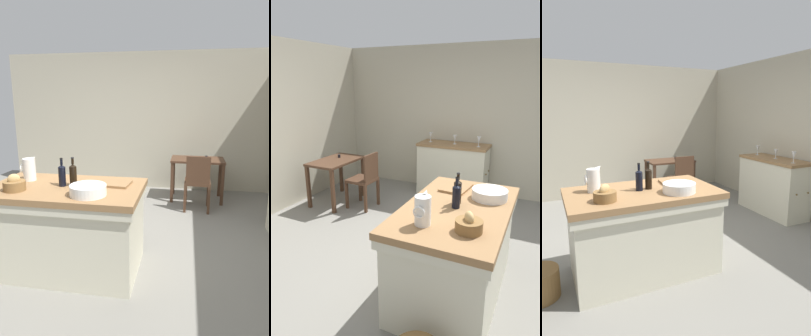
{
  "view_description": "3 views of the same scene",
  "coord_description": "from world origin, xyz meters",
  "views": [
    {
      "loc": [
        0.88,
        -3.15,
        1.74
      ],
      "look_at": [
        0.29,
        0.25,
        0.93
      ],
      "focal_mm": 31.49,
      "sensor_mm": 36.0,
      "label": 1
    },
    {
      "loc": [
        -2.75,
        -1.17,
        1.98
      ],
      "look_at": [
        0.31,
        0.3,
        1.0
      ],
      "focal_mm": 32.31,
      "sensor_mm": 36.0,
      "label": 2
    },
    {
      "loc": [
        -1.17,
        -3.24,
        1.7
      ],
      "look_at": [
        0.4,
        0.15,
        0.95
      ],
      "focal_mm": 30.78,
      "sensor_mm": 36.0,
      "label": 3
    }
  ],
  "objects": [
    {
      "name": "ground_plane",
      "position": [
        0.0,
        0.0,
        0.0
      ],
      "size": [
        6.76,
        6.76,
        0.0
      ],
      "primitive_type": "plane",
      "color": "slate"
    },
    {
      "name": "wine_glass_middle",
      "position": [
        2.27,
        0.74,
        1.04
      ],
      "size": [
        0.07,
        0.07,
        0.17
      ],
      "color": "white",
      "rests_on": "side_cabinet"
    },
    {
      "name": "wash_bowl",
      "position": [
        0.03,
        -0.72,
        0.94
      ],
      "size": [
        0.33,
        0.33,
        0.1
      ],
      "primitive_type": "cylinder",
      "color": "white",
      "rests_on": "island_table"
    },
    {
      "name": "bread_basket",
      "position": [
        -0.71,
        -0.71,
        0.95
      ],
      "size": [
        0.21,
        0.21,
        0.16
      ],
      "color": "brown",
      "rests_on": "island_table"
    },
    {
      "name": "wine_bottle_amber",
      "position": [
        -0.31,
        -0.49,
        1.01
      ],
      "size": [
        0.07,
        0.07,
        0.29
      ],
      "color": "black",
      "rests_on": "island_table"
    },
    {
      "name": "wine_glass_left",
      "position": [
        2.26,
        0.29,
        1.03
      ],
      "size": [
        0.07,
        0.07,
        0.16
      ],
      "color": "white",
      "rests_on": "side_cabinet"
    },
    {
      "name": "island_table",
      "position": [
        -0.28,
        -0.5,
        0.48
      ],
      "size": [
        1.53,
        0.91,
        0.89
      ],
      "color": "olive",
      "rests_on": "ground"
    },
    {
      "name": "side_cabinet",
      "position": [
        2.26,
        0.31,
        0.47
      ],
      "size": [
        0.52,
        1.23,
        0.93
      ],
      "color": "olive",
      "rests_on": "ground"
    },
    {
      "name": "cutting_board",
      "position": [
        0.16,
        -0.36,
        0.9
      ],
      "size": [
        0.38,
        0.29,
        0.02
      ],
      "primitive_type": "cube",
      "rotation": [
        0.0,
        0.0,
        -0.1
      ],
      "color": "olive",
      "rests_on": "island_table"
    },
    {
      "name": "writing_desk",
      "position": [
        1.09,
        1.95,
        0.61
      ],
      "size": [
        0.91,
        0.57,
        0.78
      ],
      "color": "#472D1E",
      "rests_on": "ground"
    },
    {
      "name": "wall_back",
      "position": [
        0.0,
        2.6,
        1.3
      ],
      "size": [
        5.32,
        0.12,
        2.6
      ],
      "primitive_type": "cube",
      "color": "#B2AA93",
      "rests_on": "ground"
    },
    {
      "name": "wine_bottle_dark",
      "position": [
        -0.21,
        -0.47,
        1.01
      ],
      "size": [
        0.07,
        0.07,
        0.29
      ],
      "color": "black",
      "rests_on": "island_table"
    },
    {
      "name": "wine_glass_far_left",
      "position": [
        2.2,
        -0.13,
        1.05
      ],
      "size": [
        0.07,
        0.07,
        0.17
      ],
      "color": "white",
      "rests_on": "side_cabinet"
    },
    {
      "name": "wall_right",
      "position": [
        2.6,
        0.0,
        1.3
      ],
      "size": [
        0.12,
        5.2,
        2.6
      ],
      "primitive_type": "cube",
      "color": "#B2AA93",
      "rests_on": "ground"
    },
    {
      "name": "wooden_chair",
      "position": [
        1.09,
        1.39,
        0.49
      ],
      "size": [
        0.41,
        0.41,
        0.9
      ],
      "color": "#472D1E",
      "rests_on": "ground"
    },
    {
      "name": "pitcher",
      "position": [
        -0.75,
        -0.35,
        1.01
      ],
      "size": [
        0.17,
        0.13,
        0.28
      ],
      "color": "white",
      "rests_on": "island_table"
    }
  ]
}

